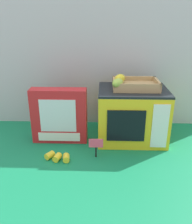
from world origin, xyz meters
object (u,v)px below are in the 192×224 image
at_px(loose_toy_banana, 58,157).
at_px(food_groups_crate, 132,85).
at_px(price_sign, 96,145).
at_px(cookie_set_box, 59,116).
at_px(toy_microwave, 132,114).

bearing_deg(loose_toy_banana, food_groups_crate, 33.78).
bearing_deg(price_sign, loose_toy_banana, -170.28).
distance_m(food_groups_crate, loose_toy_banana, 0.54).
xyz_separation_m(cookie_set_box, price_sign, (0.20, -0.17, -0.08)).
relative_size(toy_microwave, price_sign, 3.68).
xyz_separation_m(food_groups_crate, price_sign, (-0.18, -0.22, -0.25)).
bearing_deg(toy_microwave, food_groups_crate, 148.11).
height_order(price_sign, loose_toy_banana, price_sign).
distance_m(toy_microwave, price_sign, 0.30).
bearing_deg(food_groups_crate, loose_toy_banana, -146.22).
bearing_deg(food_groups_crate, price_sign, -130.56).
relative_size(cookie_set_box, loose_toy_banana, 2.32).
xyz_separation_m(toy_microwave, food_groups_crate, (-0.01, 0.01, 0.17)).
bearing_deg(cookie_set_box, loose_toy_banana, -84.42).
xyz_separation_m(toy_microwave, loose_toy_banana, (-0.38, -0.24, -0.13)).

